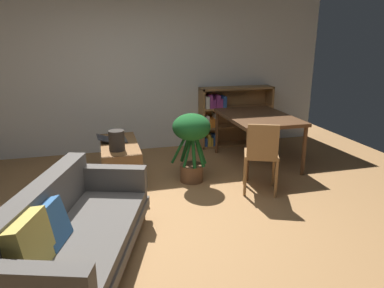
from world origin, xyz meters
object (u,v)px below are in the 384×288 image
(desk_speaker, at_px, (117,140))
(dining_table, at_px, (258,120))
(dining_chair_near, at_px, (261,153))
(fabric_couch, at_px, (69,230))
(media_console, at_px, (120,163))
(bookshelf, at_px, (230,116))
(potted_floor_plant, at_px, (192,137))
(open_laptop, at_px, (114,139))

(desk_speaker, xyz_separation_m, dining_table, (2.13, 0.52, 0.02))
(dining_chair_near, bearing_deg, dining_table, 67.78)
(fabric_couch, height_order, dining_table, dining_table)
(media_console, bearing_deg, desk_speaker, -98.12)
(fabric_couch, bearing_deg, dining_table, 37.77)
(dining_chair_near, bearing_deg, bookshelf, 79.57)
(potted_floor_plant, relative_size, dining_table, 0.69)
(potted_floor_plant, distance_m, dining_table, 1.24)
(fabric_couch, relative_size, dining_table, 1.45)
(desk_speaker, bearing_deg, media_console, 81.88)
(media_console, height_order, potted_floor_plant, potted_floor_plant)
(desk_speaker, bearing_deg, dining_table, 13.63)
(media_console, bearing_deg, open_laptop, 114.77)
(dining_table, bearing_deg, potted_floor_plant, -158.96)
(dining_table, height_order, bookshelf, bookshelf)
(fabric_couch, relative_size, desk_speaker, 7.87)
(media_console, xyz_separation_m, dining_chair_near, (1.66, -0.82, 0.27))
(media_console, distance_m, open_laptop, 0.34)
(dining_table, height_order, dining_chair_near, dining_chair_near)
(potted_floor_plant, height_order, dining_chair_near, potted_floor_plant)
(desk_speaker, distance_m, dining_chair_near, 1.79)
(dining_table, relative_size, dining_chair_near, 1.49)
(open_laptop, height_order, dining_chair_near, dining_chair_near)
(dining_table, relative_size, bookshelf, 1.04)
(dining_table, distance_m, dining_chair_near, 1.14)
(desk_speaker, bearing_deg, open_laptop, 93.17)
(desk_speaker, relative_size, dining_table, 0.18)
(media_console, xyz_separation_m, potted_floor_plant, (0.93, -0.22, 0.36))
(dining_table, bearing_deg, media_console, -173.81)
(dining_chair_near, bearing_deg, media_console, 153.85)
(media_console, distance_m, desk_speaker, 0.50)
(fabric_couch, distance_m, potted_floor_plant, 2.18)
(media_console, bearing_deg, potted_floor_plant, -13.14)
(media_console, height_order, dining_chair_near, dining_chair_near)
(open_laptop, relative_size, dining_chair_near, 0.44)
(dining_table, xyz_separation_m, bookshelf, (-0.04, 1.04, -0.16))
(open_laptop, distance_m, potted_floor_plant, 1.06)
(desk_speaker, bearing_deg, dining_chair_near, -17.17)
(open_laptop, bearing_deg, dining_chair_near, -29.00)
(desk_speaker, xyz_separation_m, bookshelf, (2.09, 1.56, -0.14))
(open_laptop, relative_size, dining_table, 0.29)
(bookshelf, bearing_deg, desk_speaker, -143.24)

